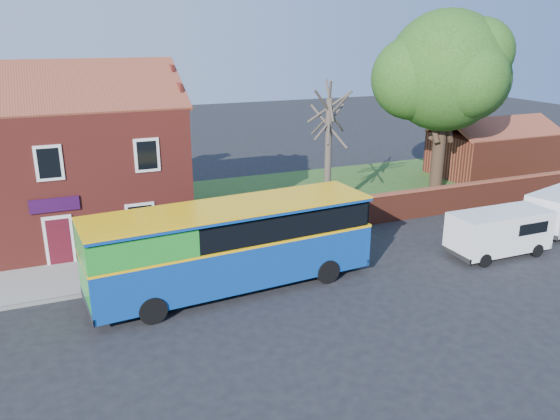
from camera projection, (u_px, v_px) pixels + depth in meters
name	position (u px, v px, depth m)	size (l,w,h in m)	color
ground	(274.00, 313.00, 19.90)	(120.00, 120.00, 0.00)	black
pavement	(64.00, 280.00, 22.38)	(18.00, 3.50, 0.12)	gray
kerb	(65.00, 298.00, 20.84)	(18.00, 0.15, 0.14)	slate
grass_strip	(383.00, 187.00, 36.03)	(26.00, 12.00, 0.04)	#426B28
shop_building	(51.00, 170.00, 26.38)	(12.30, 8.13, 10.50)	maroon
boundary_wall	(443.00, 200.00, 30.52)	(22.00, 0.38, 1.60)	maroon
outbuilding	(492.00, 152.00, 38.81)	(8.20, 5.06, 4.17)	maroon
bus	(224.00, 244.00, 21.09)	(11.41, 3.70, 3.41)	#0D3D94
van_near	(499.00, 231.00, 24.74)	(4.71, 1.99, 2.06)	white
large_tree	(444.00, 75.00, 33.10)	(9.12, 7.22, 11.13)	black
bare_tree	(328.00, 151.00, 29.61)	(2.63, 3.14, 7.02)	#4C4238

